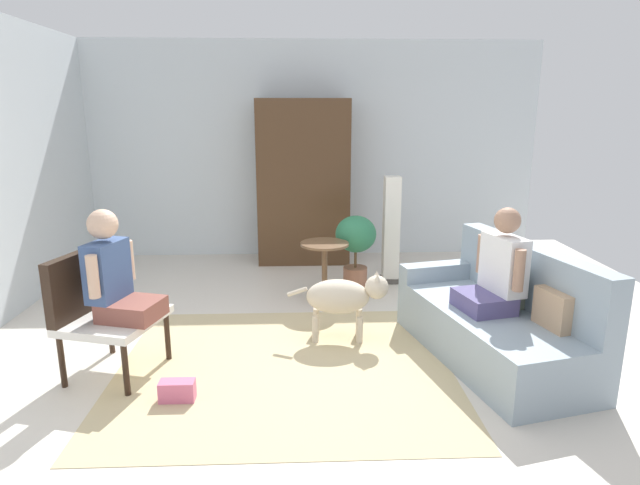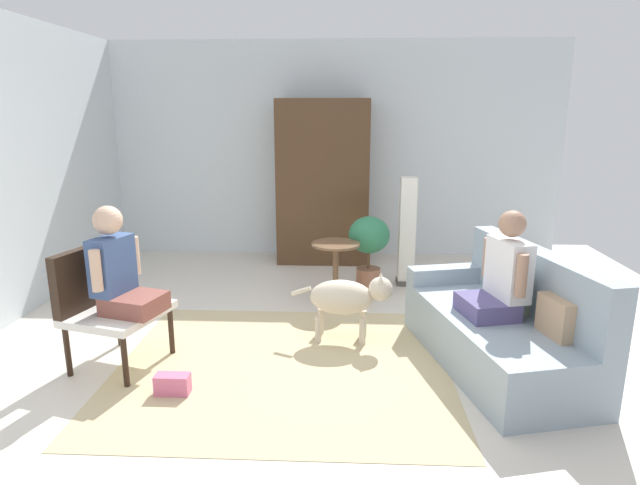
% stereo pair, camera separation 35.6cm
% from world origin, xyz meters
% --- Properties ---
extents(ground_plane, '(7.86, 7.86, 0.00)m').
position_xyz_m(ground_plane, '(0.00, 0.00, 0.00)').
color(ground_plane, beige).
extents(back_wall, '(6.33, 0.12, 2.87)m').
position_xyz_m(back_wall, '(0.00, 3.34, 1.44)').
color(back_wall, silver).
rests_on(back_wall, ground).
extents(area_rug, '(2.60, 2.33, 0.01)m').
position_xyz_m(area_rug, '(-0.20, -0.17, 0.00)').
color(area_rug, '#C6B284').
rests_on(area_rug, ground).
extents(couch, '(1.22, 1.94, 0.93)m').
position_xyz_m(couch, '(1.52, -0.04, 0.32)').
color(couch, '#8EA0AD').
rests_on(couch, ground).
extents(armchair, '(0.78, 0.83, 0.94)m').
position_xyz_m(armchair, '(-1.60, -0.15, 0.55)').
color(armchair, black).
rests_on(armchair, ground).
extents(person_on_couch, '(0.51, 0.56, 0.82)m').
position_xyz_m(person_on_couch, '(1.48, -0.06, 0.75)').
color(person_on_couch, '#524A7D').
extents(person_on_armchair, '(0.55, 0.51, 0.82)m').
position_xyz_m(person_on_armchair, '(-1.44, -0.20, 0.79)').
color(person_on_armchair, brown).
extents(round_end_table, '(0.51, 0.51, 0.64)m').
position_xyz_m(round_end_table, '(0.19, 1.33, 0.41)').
color(round_end_table, brown).
rests_on(round_end_table, ground).
extents(dog, '(0.88, 0.35, 0.62)m').
position_xyz_m(dog, '(0.31, 0.37, 0.39)').
color(dog, beige).
rests_on(dog, ground).
extents(potted_plant, '(0.45, 0.45, 0.86)m').
position_xyz_m(potted_plant, '(0.55, 1.63, 0.56)').
color(potted_plant, '#996047').
rests_on(potted_plant, ground).
extents(column_lamp, '(0.20, 0.20, 1.25)m').
position_xyz_m(column_lamp, '(0.99, 1.95, 0.62)').
color(column_lamp, '#4C4742').
rests_on(column_lamp, ground).
extents(armoire_cabinet, '(1.19, 0.56, 2.12)m').
position_xyz_m(armoire_cabinet, '(-0.01, 2.93, 1.06)').
color(armoire_cabinet, '#4C331E').
rests_on(armoire_cabinet, ground).
extents(handbag, '(0.24, 0.12, 0.15)m').
position_xyz_m(handbag, '(-0.93, -0.62, 0.07)').
color(handbag, '#D8668C').
rests_on(handbag, ground).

